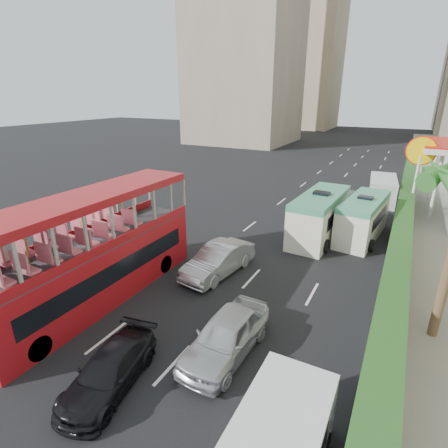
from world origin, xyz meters
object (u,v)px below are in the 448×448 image
Objects in this scene: car_silver_lane_b at (226,353)px; car_black at (111,385)px; van_asset at (338,209)px; panel_van_far at (382,190)px; double_decker_bus at (94,249)px; car_silver_lane_a at (218,273)px; minibus_near at (319,216)px; minibus_far at (363,218)px.

car_black is at bearing -127.99° from car_silver_lane_b.
panel_van_far is at bearing 59.58° from van_asset.
double_decker_bus reaches higher than car_silver_lane_a.
double_decker_bus is 2.02× the size of van_asset.
minibus_near is (2.92, 16.00, 1.49)m from car_black.
car_silver_lane_b is at bearing -103.01° from panel_van_far.
minibus_near reaches higher than car_silver_lane_b.
car_black is at bearing -40.68° from double_decker_bus.
minibus_near reaches higher than panel_van_far.
double_decker_bus is at bearing -119.68° from minibus_far.
minibus_near is 2.85m from minibus_far.
minibus_far reaches higher than panel_van_far.
panel_van_far is at bearing 93.79° from minibus_far.
car_silver_lane_b is at bearing -95.00° from minibus_far.
car_silver_lane_a is 1.03× the size of car_silver_lane_b.
minibus_far is at bearing -61.07° from van_asset.
car_black is 16.33m from minibus_near.
car_silver_lane_b is 14.44m from minibus_far.
minibus_near is at bearing -110.50° from panel_van_far.
car_silver_lane_a is (3.78, 4.71, -2.53)m from double_decker_bus.
car_black is at bearing -97.31° from minibus_near.
minibus_far is (6.03, 8.83, 1.36)m from car_silver_lane_a.
car_silver_lane_a reaches higher than van_asset.
minibus_far is at bearing -97.76° from panel_van_far.
car_black is at bearing -92.09° from van_asset.
panel_van_far is (10.23, 23.21, -1.46)m from double_decker_bus.
double_decker_bus is at bearing -105.55° from van_asset.
minibus_near is (7.26, 12.27, -1.04)m from double_decker_bus.
minibus_near is (-0.09, -6.93, 1.49)m from van_asset.
car_black is (-2.67, -3.16, 0.00)m from car_silver_lane_b.
car_silver_lane_a is at bearing -111.63° from minibus_near.
car_black is 0.62× the size of minibus_near.
double_decker_bus is at bearing -120.73° from car_silver_lane_a.
minibus_near is at bearing -85.33° from van_asset.
minibus_near is 11.34m from panel_van_far.
car_silver_lane_b is 0.87× the size of panel_van_far.
panel_van_far is at bearing 84.44° from car_silver_lane_b.
car_silver_lane_a is at bearing 83.13° from car_black.
car_silver_lane_a is 0.78× the size of minibus_far.
car_silver_lane_b is 0.69× the size of minibus_near.
car_silver_lane_a is at bearing -118.07° from minibus_far.
car_silver_lane_b is 12.93m from minibus_near.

